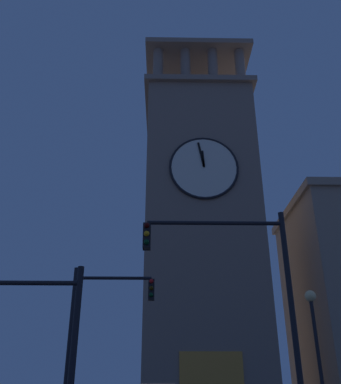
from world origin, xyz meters
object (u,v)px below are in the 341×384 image
at_px(clocktower, 201,239).
at_px(traffic_signal_mid, 246,290).
at_px(traffic_signal_far, 96,329).
at_px(street_lamp, 316,338).
at_px(traffic_signal_near, 12,332).

relative_size(clocktower, traffic_signal_mid, 3.95).
xyz_separation_m(clocktower, traffic_signal_mid, (0.19, 15.07, -6.59)).
bearing_deg(traffic_signal_far, street_lamp, -171.53).
bearing_deg(street_lamp, traffic_signal_near, 33.57).
xyz_separation_m(clocktower, traffic_signal_far, (4.81, 11.01, -7.08)).
distance_m(traffic_signal_near, traffic_signal_far, 5.23).
height_order(traffic_signal_near, traffic_signal_mid, traffic_signal_mid).
xyz_separation_m(traffic_signal_near, street_lamp, (-9.41, -6.24, 0.56)).
height_order(traffic_signal_near, street_lamp, street_lamp).
bearing_deg(clocktower, traffic_signal_mid, 89.27).
height_order(clocktower, traffic_signal_near, clocktower).
xyz_separation_m(traffic_signal_near, traffic_signal_mid, (-5.85, -0.97, 1.22)).
distance_m(traffic_signal_mid, street_lamp, 6.40).
xyz_separation_m(traffic_signal_near, traffic_signal_far, (-1.24, -5.03, 0.73)).
bearing_deg(street_lamp, clocktower, -71.04).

